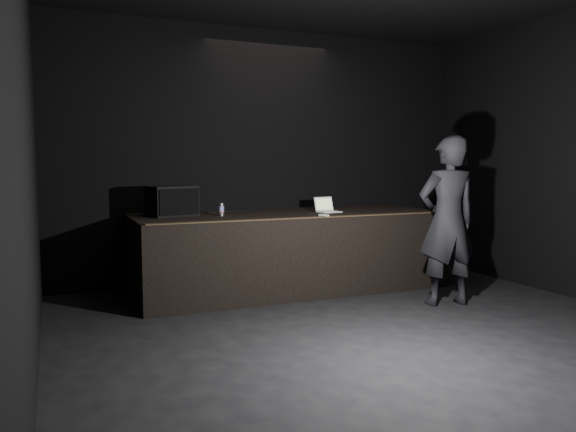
# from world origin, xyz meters

# --- Properties ---
(ground) EXTENTS (7.00, 7.00, 0.00)m
(ground) POSITION_xyz_m (0.00, 0.00, 0.00)
(ground) COLOR black
(ground) RESTS_ON ground
(room_walls) EXTENTS (6.10, 7.10, 3.52)m
(room_walls) POSITION_xyz_m (0.00, 0.00, 2.02)
(room_walls) COLOR black
(room_walls) RESTS_ON ground
(stage_riser) EXTENTS (4.00, 1.50, 1.00)m
(stage_riser) POSITION_xyz_m (0.00, 2.73, 0.50)
(stage_riser) COLOR black
(stage_riser) RESTS_ON ground
(riser_lip) EXTENTS (3.92, 0.10, 0.01)m
(riser_lip) POSITION_xyz_m (0.00, 2.02, 1.01)
(riser_lip) COLOR brown
(riser_lip) RESTS_ON stage_riser
(stage_monitor) EXTENTS (0.64, 0.53, 0.37)m
(stage_monitor) POSITION_xyz_m (-1.49, 2.89, 1.18)
(stage_monitor) COLOR black
(stage_monitor) RESTS_ON stage_riser
(cable) EXTENTS (0.89, 0.20, 0.02)m
(cable) POSITION_xyz_m (-0.58, 3.15, 1.01)
(cable) COLOR black
(cable) RESTS_ON stage_riser
(laptop) EXTENTS (0.32, 0.30, 0.20)m
(laptop) POSITION_xyz_m (0.50, 2.63, 1.05)
(laptop) COLOR silver
(laptop) RESTS_ON stage_riser
(beer_can) EXTENTS (0.07, 0.07, 0.16)m
(beer_can) POSITION_xyz_m (-0.93, 2.67, 1.08)
(beer_can) COLOR silver
(beer_can) RESTS_ON stage_riser
(plastic_cup) EXTENTS (0.08, 0.08, 0.10)m
(plastic_cup) POSITION_xyz_m (0.41, 2.68, 1.05)
(plastic_cup) COLOR white
(plastic_cup) RESTS_ON stage_riser
(wii_remote) EXTENTS (0.08, 0.15, 0.03)m
(wii_remote) POSITION_xyz_m (0.18, 2.08, 1.01)
(wii_remote) COLOR white
(wii_remote) RESTS_ON stage_riser
(person) EXTENTS (0.78, 0.58, 1.96)m
(person) POSITION_xyz_m (1.36, 1.24, 0.98)
(person) COLOR black
(person) RESTS_ON ground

